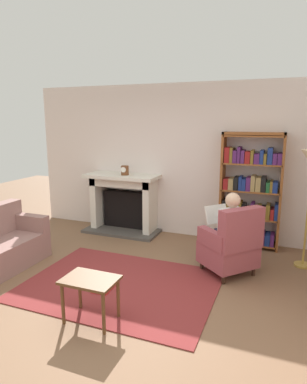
% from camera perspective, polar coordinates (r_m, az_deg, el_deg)
% --- Properties ---
extents(ground, '(14.00, 14.00, 0.00)m').
position_cam_1_polar(ground, '(4.24, -7.55, -17.16)').
color(ground, brown).
extents(back_wall, '(5.60, 0.10, 2.70)m').
position_cam_1_polar(back_wall, '(6.10, 3.79, 5.30)').
color(back_wall, silver).
rests_on(back_wall, ground).
extents(area_rug, '(2.40, 1.80, 0.01)m').
position_cam_1_polar(area_rug, '(4.47, -5.63, -15.41)').
color(area_rug, maroon).
rests_on(area_rug, ground).
extents(fireplace, '(1.40, 0.64, 1.09)m').
position_cam_1_polar(fireplace, '(6.35, -5.02, -1.52)').
color(fireplace, '#4C4742').
rests_on(fireplace, ground).
extents(mantel_clock, '(0.14, 0.14, 0.17)m').
position_cam_1_polar(mantel_clock, '(6.11, -4.89, 3.68)').
color(mantel_clock, brown).
rests_on(mantel_clock, fireplace).
extents(bookshelf, '(0.97, 0.32, 1.88)m').
position_cam_1_polar(bookshelf, '(5.69, 16.10, 0.00)').
color(bookshelf, brown).
rests_on(bookshelf, ground).
extents(armchair_reading, '(0.89, 0.89, 0.97)m').
position_cam_1_polar(armchair_reading, '(4.69, 13.10, -8.74)').
color(armchair_reading, '#331E14').
rests_on(armchair_reading, ground).
extents(seated_reader, '(0.59, 0.58, 1.14)m').
position_cam_1_polar(seated_reader, '(4.71, 12.29, -6.07)').
color(seated_reader, silver).
rests_on(seated_reader, ground).
extents(side_table, '(0.56, 0.39, 0.48)m').
position_cam_1_polar(side_table, '(3.65, -10.68, -15.32)').
color(side_table, brown).
rests_on(side_table, ground).
extents(scattered_books, '(0.31, 0.39, 0.04)m').
position_cam_1_polar(scattered_books, '(4.45, -8.50, -15.33)').
color(scattered_books, red).
rests_on(scattered_books, area_rug).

